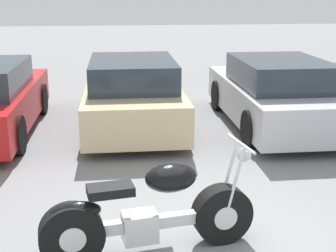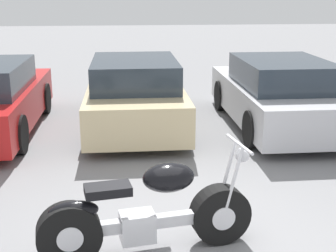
% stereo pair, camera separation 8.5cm
% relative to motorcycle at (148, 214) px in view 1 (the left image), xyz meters
% --- Properties ---
extents(ground_plane, '(60.00, 60.00, 0.00)m').
position_rel_motorcycle_xyz_m(ground_plane, '(0.52, 0.01, -0.42)').
color(ground_plane, slate).
extents(motorcycle, '(2.17, 0.76, 1.08)m').
position_rel_motorcycle_xyz_m(motorcycle, '(0.00, 0.00, 0.00)').
color(motorcycle, black).
rests_on(motorcycle, ground_plane).
extents(parked_car_champagne, '(1.82, 4.13, 1.32)m').
position_rel_motorcycle_xyz_m(parked_car_champagne, '(0.02, 4.57, 0.21)').
color(parked_car_champagne, '#C6B284').
rests_on(parked_car_champagne, ground_plane).
extents(parked_car_silver, '(1.82, 4.13, 1.32)m').
position_rel_motorcycle_xyz_m(parked_car_silver, '(2.73, 4.27, 0.21)').
color(parked_car_silver, '#BCBCC1').
rests_on(parked_car_silver, ground_plane).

